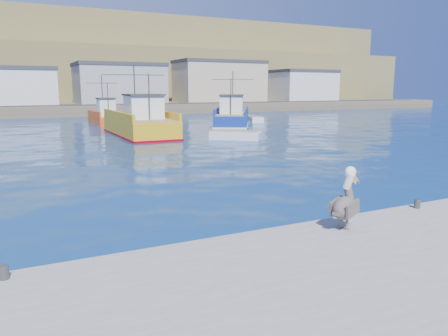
# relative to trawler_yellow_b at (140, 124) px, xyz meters

# --- Properties ---
(ground) EXTENTS (260.00, 260.00, 0.00)m
(ground) POSITION_rel_trawler_yellow_b_xyz_m (-2.27, -26.63, -1.09)
(ground) COLOR #071652
(ground) RESTS_ON ground
(dock_bollards) EXTENTS (36.20, 0.20, 0.30)m
(dock_bollards) POSITION_rel_trawler_yellow_b_xyz_m (-1.67, -30.03, -0.44)
(dock_bollards) COLOR #4C4C4C
(dock_bollards) RESTS_ON dock
(far_shore) EXTENTS (200.00, 81.00, 24.00)m
(far_shore) POSITION_rel_trawler_yellow_b_xyz_m (-2.27, 82.57, 7.89)
(far_shore) COLOR brown
(far_shore) RESTS_ON ground
(trawler_yellow_b) EXTENTS (5.77, 12.22, 6.63)m
(trawler_yellow_b) POSITION_rel_trawler_yellow_b_xyz_m (0.00, 0.00, 0.00)
(trawler_yellow_b) COLOR gold
(trawler_yellow_b) RESTS_ON ground
(trawler_blue) EXTENTS (8.49, 10.90, 6.41)m
(trawler_blue) POSITION_rel_trawler_yellow_b_xyz_m (12.76, 6.10, -0.09)
(trawler_blue) COLOR navy
(trawler_blue) RESTS_ON ground
(boat_orange) EXTENTS (3.75, 7.20, 5.93)m
(boat_orange) POSITION_rel_trawler_yellow_b_xyz_m (-0.25, 14.41, -0.11)
(boat_orange) COLOR #ED4B14
(boat_orange) RESTS_ON ground
(skiff_mid) EXTENTS (4.20, 3.92, 0.93)m
(skiff_mid) POSITION_rel_trawler_yellow_b_xyz_m (6.38, -6.76, -0.79)
(skiff_mid) COLOR silver
(skiff_mid) RESTS_ON ground
(skiff_far) EXTENTS (2.09, 4.63, 0.97)m
(skiff_far) POSITION_rel_trawler_yellow_b_xyz_m (17.40, 9.67, -0.78)
(skiff_far) COLOR silver
(skiff_far) RESTS_ON ground
(pelican) EXTENTS (1.37, 0.87, 1.72)m
(pelican) POSITION_rel_trawler_yellow_b_xyz_m (-2.81, -30.59, 0.15)
(pelican) COLOR #595451
(pelican) RESTS_ON dock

